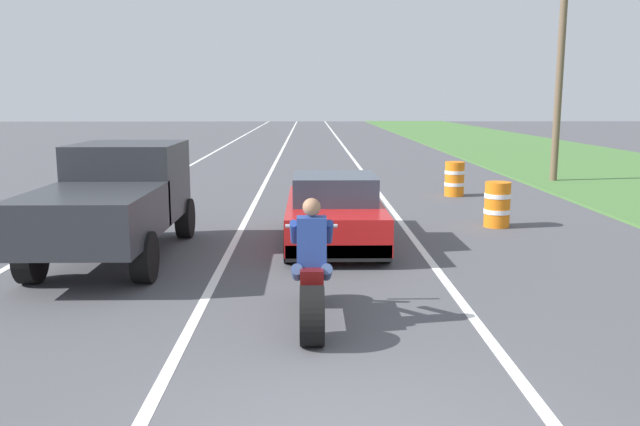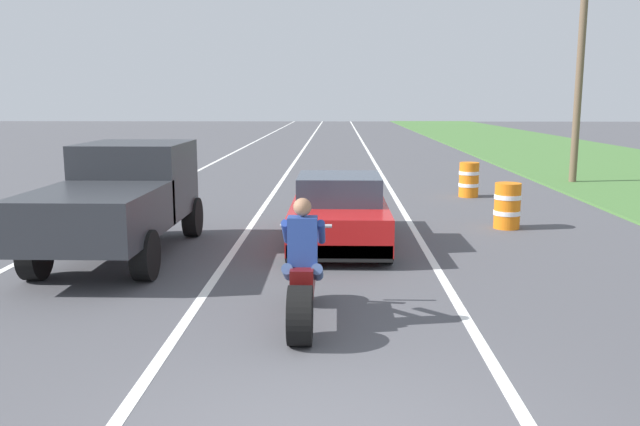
{
  "view_description": "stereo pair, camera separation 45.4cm",
  "coord_description": "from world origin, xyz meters",
  "px_view_note": "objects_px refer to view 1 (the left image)",
  "views": [
    {
      "loc": [
        -0.33,
        -4.6,
        2.79
      ],
      "look_at": [
        -0.15,
        5.64,
        1.0
      ],
      "focal_mm": 36.56,
      "sensor_mm": 36.0,
      "label": 1
    },
    {
      "loc": [
        0.13,
        -4.6,
        2.79
      ],
      "look_at": [
        -0.15,
        5.64,
        1.0
      ],
      "focal_mm": 36.56,
      "sensor_mm": 36.0,
      "label": 2
    }
  ],
  "objects_px": {
    "sports_car_red": "(334,212)",
    "construction_barrel_mid": "(454,179)",
    "construction_barrel_nearest": "(497,204)",
    "motorcycle_with_rider": "(312,281)",
    "pickup_truck_left_lane_dark_grey": "(116,196)"
  },
  "relations": [
    {
      "from": "motorcycle_with_rider",
      "to": "pickup_truck_left_lane_dark_grey",
      "type": "xyz_separation_m",
      "value": [
        -3.43,
        3.66,
        0.51
      ]
    },
    {
      "from": "sports_car_red",
      "to": "construction_barrel_mid",
      "type": "xyz_separation_m",
      "value": [
        3.77,
        6.33,
        -0.13
      ]
    },
    {
      "from": "sports_car_red",
      "to": "construction_barrel_nearest",
      "type": "bearing_deg",
      "value": 23.99
    },
    {
      "from": "motorcycle_with_rider",
      "to": "pickup_truck_left_lane_dark_grey",
      "type": "distance_m",
      "value": 5.04
    },
    {
      "from": "pickup_truck_left_lane_dark_grey",
      "to": "construction_barrel_nearest",
      "type": "bearing_deg",
      "value": 19.86
    },
    {
      "from": "sports_car_red",
      "to": "pickup_truck_left_lane_dark_grey",
      "type": "bearing_deg",
      "value": -164.25
    },
    {
      "from": "construction_barrel_nearest",
      "to": "construction_barrel_mid",
      "type": "distance_m",
      "value": 4.69
    },
    {
      "from": "sports_car_red",
      "to": "construction_barrel_mid",
      "type": "relative_size",
      "value": 4.3
    },
    {
      "from": "motorcycle_with_rider",
      "to": "pickup_truck_left_lane_dark_grey",
      "type": "height_order",
      "value": "pickup_truck_left_lane_dark_grey"
    },
    {
      "from": "motorcycle_with_rider",
      "to": "construction_barrel_mid",
      "type": "xyz_separation_m",
      "value": [
        4.23,
        11.08,
        -0.09
      ]
    },
    {
      "from": "construction_barrel_nearest",
      "to": "construction_barrel_mid",
      "type": "height_order",
      "value": "same"
    },
    {
      "from": "pickup_truck_left_lane_dark_grey",
      "to": "construction_barrel_mid",
      "type": "bearing_deg",
      "value": 44.11
    },
    {
      "from": "motorcycle_with_rider",
      "to": "construction_barrel_nearest",
      "type": "distance_m",
      "value": 7.61
    },
    {
      "from": "motorcycle_with_rider",
      "to": "sports_car_red",
      "type": "distance_m",
      "value": 4.78
    },
    {
      "from": "sports_car_red",
      "to": "construction_barrel_nearest",
      "type": "relative_size",
      "value": 4.3
    }
  ]
}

